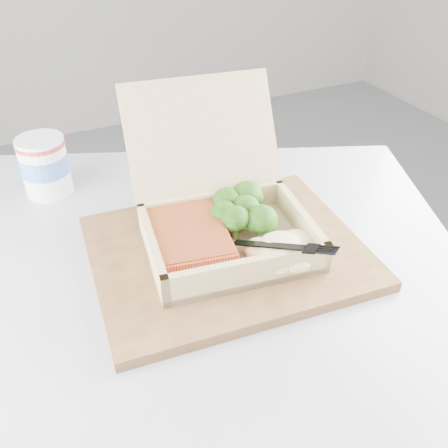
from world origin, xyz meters
name	(u,v)px	position (x,y,z in m)	size (l,w,h in m)	color
cafe_table	(193,380)	(-0.04, -0.10, 0.53)	(0.97, 0.97, 0.71)	black
serving_tray	(227,252)	(0.03, -0.07, 0.72)	(0.35, 0.28, 0.02)	brown
takeout_container	(220,205)	(0.03, -0.03, 0.77)	(0.24, 0.28, 0.18)	tan
salmon_fillet	(187,239)	(-0.02, -0.06, 0.75)	(0.10, 0.13, 0.03)	#D9582A
broccoli_pile	(246,213)	(0.07, -0.04, 0.76)	(0.11, 0.11, 0.04)	#356F18
mashed_potatoes	(281,248)	(0.08, -0.13, 0.75)	(0.10, 0.08, 0.03)	beige
plastic_fork	(256,240)	(0.05, -0.12, 0.77)	(0.09, 0.12, 0.03)	black
paper_cup	(44,164)	(-0.16, 0.20, 0.76)	(0.07, 0.07, 0.09)	silver
receipt	(238,188)	(0.12, 0.08, 0.71)	(0.08, 0.15, 0.00)	white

